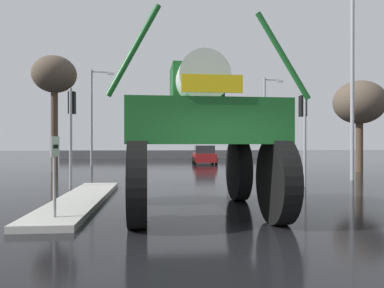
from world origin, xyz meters
TOP-DOWN VIEW (x-y plane):
  - ground_plane at (0.00, 18.00)m, footprint 120.00×120.00m
  - median_island at (-3.76, 5.71)m, footprint 1.30×7.64m
  - lane_arrow_sign at (-3.71, 2.74)m, footprint 0.07×0.60m
  - oversize_sprayer at (-0.48, 3.91)m, footprint 4.29×5.33m
  - sedan_ahead at (2.28, 25.14)m, footprint 2.00×4.16m
  - traffic_signal_near_left at (-4.78, 8.91)m, footprint 0.24×0.54m
  - traffic_signal_near_right at (4.30, 8.92)m, footprint 0.24×0.54m
  - traffic_signal_far_left at (4.68, 26.79)m, footprint 0.24×0.55m
  - streetlight_near_right at (7.62, 11.04)m, footprint 1.70×0.24m
  - streetlight_far_left at (-6.50, 23.42)m, footprint 1.81×0.24m
  - streetlight_far_right at (7.48, 24.83)m, footprint 1.67×0.24m
  - bare_tree_left at (-7.79, 17.53)m, footprint 2.63×2.63m
  - bare_tree_right at (10.46, 15.62)m, footprint 3.03×3.03m
  - roadside_barrier at (0.00, 35.68)m, footprint 24.53×0.24m

SIDE VIEW (x-z plane):
  - ground_plane at x=0.00m, z-range 0.00..0.00m
  - median_island at x=-3.76m, z-range 0.00..0.15m
  - roadside_barrier at x=0.00m, z-range 0.00..0.90m
  - sedan_ahead at x=2.28m, z-range -0.05..1.47m
  - lane_arrow_sign at x=-3.71m, z-range 0.48..2.22m
  - oversize_sprayer at x=-0.48m, z-range -0.21..4.35m
  - traffic_signal_far_left at x=4.68m, z-range 0.83..4.46m
  - traffic_signal_near_right at x=4.30m, z-range 0.86..4.61m
  - traffic_signal_near_left at x=-4.78m, z-range 0.87..4.66m
  - streetlight_far_right at x=7.48m, z-range 0.41..7.60m
  - streetlight_far_left at x=-6.50m, z-range 0.43..7.78m
  - bare_tree_right at x=10.46m, z-range 1.38..6.84m
  - streetlight_near_right at x=7.62m, z-range 0.43..9.43m
  - bare_tree_left at x=-7.79m, z-range 2.21..9.23m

